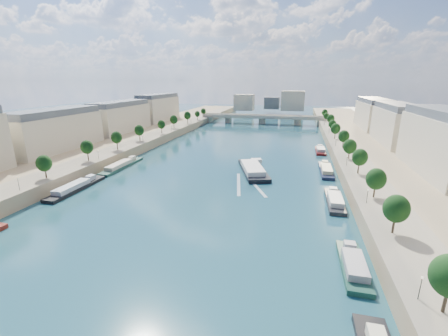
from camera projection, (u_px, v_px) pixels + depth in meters
The scene contains 17 objects.
ground at pixel (229, 161), 149.76m from camera, with size 700.00×700.00×0.00m, color #0C2838.
quay_left at pixel (103, 148), 165.52m from camera, with size 44.00×520.00×5.00m, color #9E8460.
quay_right at pixel (387, 165), 132.60m from camera, with size 44.00×520.00×5.00m, color #9E8460.
pave_left at pixel (126, 145), 161.37m from camera, with size 14.00×520.00×0.10m, color gray.
pave_right at pixel (352, 158), 135.31m from camera, with size 14.00×520.00×0.10m, color gray.
trees_left at pixel (131, 135), 161.25m from camera, with size 4.80×268.80×8.26m.
trees_right at pixel (346, 141), 143.55m from camera, with size 4.80×268.80×8.26m.
lamps_left at pixel (123, 144), 150.25m from camera, with size 0.36×200.36×4.28m.
lamps_right at pixel (341, 149), 140.22m from camera, with size 0.36×200.36×4.28m.
buildings_left at pixel (93, 120), 175.74m from camera, with size 16.00×226.00×23.20m.
buildings_right at pixel (416, 131), 136.87m from camera, with size 16.00×226.00×23.20m.
skyline at pixel (274, 102), 349.44m from camera, with size 79.00×42.00×22.00m.
bridge at pixel (262, 118), 275.75m from camera, with size 112.00×12.00×8.15m.
tour_barge at pixel (253, 169), 130.72m from camera, with size 18.68×33.11×4.32m.
wake at pixel (247, 184), 115.71m from camera, with size 15.66×25.73×0.04m.
moored_barges_left at pixel (40, 205), 94.47m from camera, with size 5.00×128.13×3.60m.
moored_barges_right at pixel (335, 201), 97.45m from camera, with size 5.00×162.59×3.60m.
Camera 1 is at (31.91, -41.18, 38.72)m, focal length 24.00 mm.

